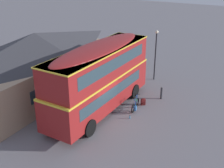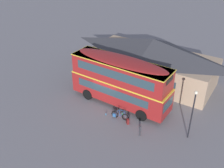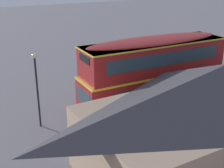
{
  "view_description": "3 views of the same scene",
  "coord_description": "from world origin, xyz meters",
  "px_view_note": "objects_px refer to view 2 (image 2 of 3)",
  "views": [
    {
      "loc": [
        -13.75,
        -9.21,
        9.72
      ],
      "look_at": [
        1.82,
        0.15,
        1.81
      ],
      "focal_mm": 44.93,
      "sensor_mm": 36.0,
      "label": 1
    },
    {
      "loc": [
        12.41,
        -17.45,
        14.69
      ],
      "look_at": [
        0.45,
        -0.01,
        2.3
      ],
      "focal_mm": 42.19,
      "sensor_mm": 36.0,
      "label": 2
    },
    {
      "loc": [
        12.08,
        16.05,
        8.94
      ],
      "look_at": [
        2.81,
        -1.61,
        1.3
      ],
      "focal_mm": 49.69,
      "sensor_mm": 36.0,
      "label": 3
    }
  ],
  "objects_px": {
    "double_decker_bus": "(120,80)",
    "touring_bicycle": "(119,115)",
    "backpack_on_ground": "(128,121)",
    "water_bottle_blue_sports": "(106,114)",
    "street_lamp": "(193,110)",
    "kerb_bollard": "(140,131)"
  },
  "relations": [
    {
      "from": "double_decker_bus",
      "to": "touring_bicycle",
      "type": "xyz_separation_m",
      "value": [
        1.31,
        -2.12,
        -2.27
      ]
    },
    {
      "from": "backpack_on_ground",
      "to": "water_bottle_blue_sports",
      "type": "bearing_deg",
      "value": -177.61
    },
    {
      "from": "touring_bicycle",
      "to": "water_bottle_blue_sports",
      "type": "relative_size",
      "value": 6.36
    },
    {
      "from": "water_bottle_blue_sports",
      "to": "street_lamp",
      "type": "relative_size",
      "value": 0.06
    },
    {
      "from": "double_decker_bus",
      "to": "touring_bicycle",
      "type": "bearing_deg",
      "value": -58.29
    },
    {
      "from": "touring_bicycle",
      "to": "kerb_bollard",
      "type": "xyz_separation_m",
      "value": [
        2.63,
        -0.92,
        0.13
      ]
    },
    {
      "from": "double_decker_bus",
      "to": "touring_bicycle",
      "type": "height_order",
      "value": "double_decker_bus"
    },
    {
      "from": "water_bottle_blue_sports",
      "to": "street_lamp",
      "type": "bearing_deg",
      "value": 10.64
    },
    {
      "from": "double_decker_bus",
      "to": "street_lamp",
      "type": "bearing_deg",
      "value": -7.86
    },
    {
      "from": "backpack_on_ground",
      "to": "street_lamp",
      "type": "xyz_separation_m",
      "value": [
        4.99,
        1.27,
        2.51
      ]
    },
    {
      "from": "double_decker_bus",
      "to": "kerb_bollard",
      "type": "distance_m",
      "value": 5.42
    },
    {
      "from": "double_decker_bus",
      "to": "backpack_on_ground",
      "type": "distance_m",
      "value": 4.01
    },
    {
      "from": "touring_bicycle",
      "to": "street_lamp",
      "type": "height_order",
      "value": "street_lamp"
    },
    {
      "from": "street_lamp",
      "to": "kerb_bollard",
      "type": "height_order",
      "value": "street_lamp"
    },
    {
      "from": "touring_bicycle",
      "to": "kerb_bollard",
      "type": "height_order",
      "value": "touring_bicycle"
    },
    {
      "from": "double_decker_bus",
      "to": "street_lamp",
      "type": "relative_size",
      "value": 2.2
    },
    {
      "from": "touring_bicycle",
      "to": "backpack_on_ground",
      "type": "distance_m",
      "value": 1.01
    },
    {
      "from": "double_decker_bus",
      "to": "water_bottle_blue_sports",
      "type": "xyz_separation_m",
      "value": [
        0.01,
        -2.37,
        -2.52
      ]
    },
    {
      "from": "touring_bicycle",
      "to": "backpack_on_ground",
      "type": "xyz_separation_m",
      "value": [
        0.99,
        -0.16,
        -0.11
      ]
    },
    {
      "from": "double_decker_bus",
      "to": "street_lamp",
      "type": "height_order",
      "value": "double_decker_bus"
    },
    {
      "from": "backpack_on_ground",
      "to": "street_lamp",
      "type": "relative_size",
      "value": 0.12
    },
    {
      "from": "backpack_on_ground",
      "to": "kerb_bollard",
      "type": "relative_size",
      "value": 0.53
    }
  ]
}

